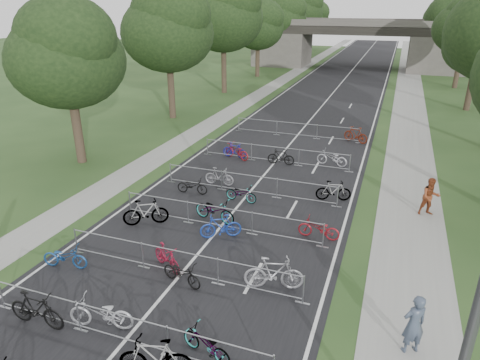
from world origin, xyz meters
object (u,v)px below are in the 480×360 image
(lamppost, at_px, (473,336))
(pedestrian_b, at_px, (430,197))
(pedestrian_a, at_px, (414,324))
(overpass_bridge, at_px, (356,44))

(lamppost, xyz_separation_m, pedestrian_b, (0.44, 13.65, -3.36))
(pedestrian_b, bearing_deg, pedestrian_a, -115.81)
(pedestrian_a, height_order, pedestrian_b, pedestrian_a)
(overpass_bridge, height_order, pedestrian_a, overpass_bridge)
(lamppost, relative_size, pedestrian_a, 4.29)
(pedestrian_a, bearing_deg, overpass_bridge, -113.01)
(overpass_bridge, bearing_deg, pedestrian_a, -82.30)
(lamppost, bearing_deg, pedestrian_a, 95.12)
(pedestrian_a, xyz_separation_m, pedestrian_b, (0.81, 9.47, -0.04))
(pedestrian_b, bearing_deg, lamppost, -112.74)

